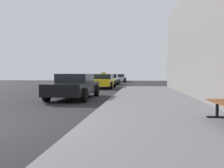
{
  "coord_description": "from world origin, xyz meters",
  "views": [
    {
      "loc": [
        3.32,
        -4.97,
        1.25
      ],
      "look_at": [
        2.51,
        1.84,
        0.95
      ],
      "focal_mm": 36.31,
      "sensor_mm": 36.0,
      "label": 1
    }
  ],
  "objects": [
    {
      "name": "car_white",
      "position": [
        -0.14,
        22.17,
        0.65
      ],
      "size": [
        2.04,
        4.02,
        1.27
      ],
      "rotation": [
        0.0,
        0.0,
        3.14
      ],
      "color": "white",
      "rests_on": "ground_plane"
    },
    {
      "name": "car_black",
      "position": [
        0.02,
        6.38,
        0.65
      ],
      "size": [
        1.98,
        4.49,
        1.27
      ],
      "rotation": [
        0.0,
        0.0,
        3.14
      ],
      "color": "black",
      "rests_on": "ground_plane"
    },
    {
      "name": "sidewalk",
      "position": [
        4.0,
        0.0,
        0.07
      ],
      "size": [
        4.0,
        32.0,
        0.15
      ],
      "primitive_type": "cube",
      "color": "slate",
      "rests_on": "ground_plane"
    },
    {
      "name": "car_silver",
      "position": [
        0.14,
        31.17,
        0.65
      ],
      "size": [
        1.99,
        4.15,
        1.27
      ],
      "rotation": [
        0.0,
        0.0,
        3.14
      ],
      "color": "#B7B7BF",
      "rests_on": "ground_plane"
    },
    {
      "name": "car_yellow",
      "position": [
        0.1,
        15.24,
        0.65
      ],
      "size": [
        1.99,
        4.59,
        1.43
      ],
      "rotation": [
        0.0,
        0.0,
        3.14
      ],
      "color": "yellow",
      "rests_on": "ground_plane"
    },
    {
      "name": "car_red",
      "position": [
        -0.27,
        38.46,
        0.65
      ],
      "size": [
        2.02,
        4.1,
        1.27
      ],
      "rotation": [
        0.0,
        0.0,
        3.14
      ],
      "color": "red",
      "rests_on": "ground_plane"
    }
  ]
}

